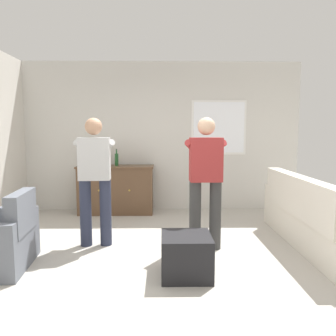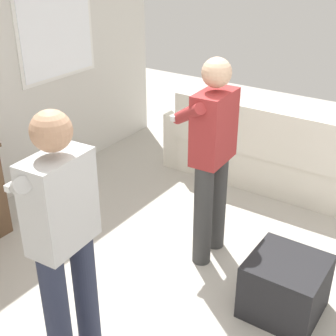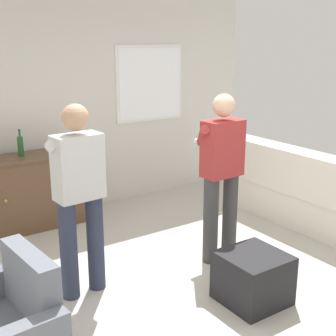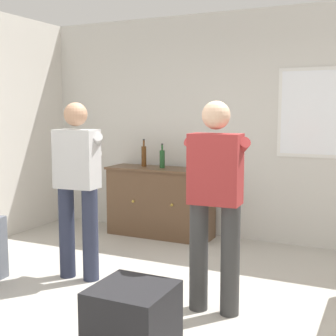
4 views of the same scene
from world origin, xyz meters
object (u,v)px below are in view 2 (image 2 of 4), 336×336
(ottoman, at_px, (285,286))
(person_standing_left, at_px, (62,235))
(person_standing_right, at_px, (211,153))
(couch, at_px, (270,157))

(ottoman, distance_m, person_standing_left, 1.65)
(person_standing_left, distance_m, person_standing_right, 1.44)
(person_standing_left, xyz_separation_m, person_standing_right, (1.43, -0.16, 0.00))
(person_standing_right, bearing_deg, ottoman, -110.43)
(couch, distance_m, person_standing_right, 1.51)
(ottoman, relative_size, person_standing_left, 0.31)
(person_standing_right, bearing_deg, couch, 1.97)
(couch, distance_m, ottoman, 1.89)
(couch, relative_size, person_standing_left, 1.44)
(couch, height_order, person_standing_right, person_standing_right)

